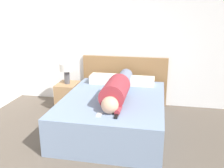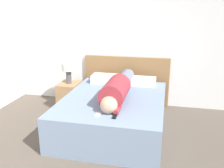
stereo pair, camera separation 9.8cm
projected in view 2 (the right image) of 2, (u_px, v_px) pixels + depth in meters
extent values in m
cube|color=white|center=(140.00, 36.00, 4.52)|extent=(6.11, 0.06, 2.60)
cube|color=#7589A8|center=(114.00, 113.00, 3.80)|extent=(1.48, 1.91, 0.50)
cube|color=olive|center=(126.00, 81.00, 4.75)|extent=(1.60, 0.04, 0.92)
cube|color=#A37A51|center=(70.00, 95.00, 4.61)|extent=(0.36, 0.45, 0.47)
cylinder|color=#4C4C51|center=(69.00, 77.00, 4.51)|extent=(0.10, 0.10, 0.24)
cylinder|color=silver|center=(68.00, 67.00, 4.46)|extent=(0.24, 0.24, 0.13)
sphere|color=tan|center=(109.00, 105.00, 3.13)|extent=(0.22, 0.22, 0.22)
cylinder|color=#992D38|center=(115.00, 91.00, 3.48)|extent=(0.34, 0.65, 0.34)
cylinder|color=slate|center=(124.00, 81.00, 4.16)|extent=(0.23, 0.78, 0.23)
cylinder|color=#992D38|center=(117.00, 110.00, 3.18)|extent=(0.07, 0.22, 0.07)
cube|color=silver|center=(107.00, 79.00, 4.44)|extent=(0.53, 0.29, 0.14)
cube|color=silver|center=(141.00, 81.00, 4.31)|extent=(0.50, 0.29, 0.13)
cube|color=black|center=(115.00, 116.00, 3.06)|extent=(0.04, 0.15, 0.02)
cube|color=#B2B7BC|center=(98.00, 115.00, 3.10)|extent=(0.06, 0.13, 0.01)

